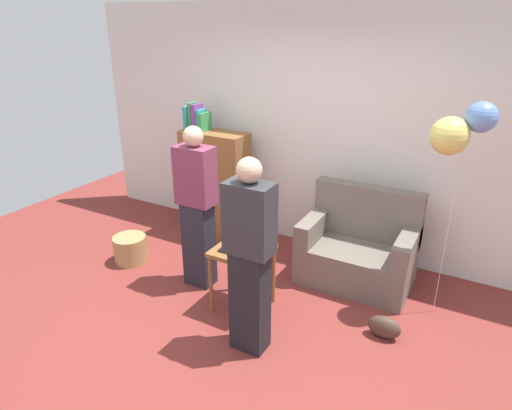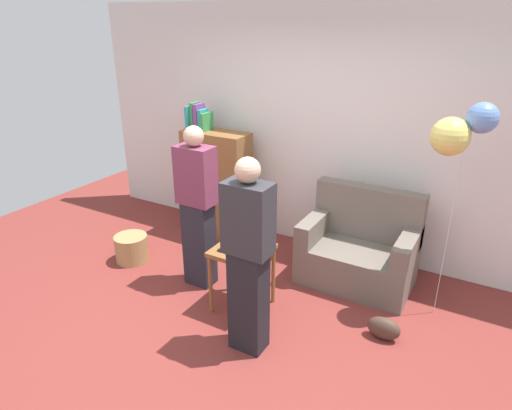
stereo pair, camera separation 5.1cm
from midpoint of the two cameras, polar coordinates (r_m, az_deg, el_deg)
The scene contains 11 objects.
ground_plane at distance 4.03m, azimuth -5.04°, elevation -16.20°, with size 8.00×8.00×0.00m, color maroon.
wall_back at distance 5.09m, azimuth 7.57°, elevation 9.20°, with size 6.00×0.10×2.70m, color silver.
couch at distance 4.70m, azimuth 12.57°, elevation -5.58°, with size 1.10×0.70×0.96m.
bookshelf at distance 5.46m, azimuth -5.46°, elevation 2.81°, with size 0.80×0.36×1.61m.
side_table at distance 4.07m, azimuth -2.10°, elevation -6.73°, with size 0.48×0.48×0.62m.
birthday_cake at distance 4.00m, azimuth -2.13°, elevation -4.91°, with size 0.32×0.32×0.17m.
person_blowing_candles at distance 4.35m, azimuth -7.84°, elevation -0.37°, with size 0.36×0.22×1.63m.
person_holding_cake at distance 3.44m, azimuth -1.24°, elevation -6.73°, with size 0.36×0.22×1.63m.
wicker_basket at distance 5.20m, azimuth -15.95°, elevation -5.40°, with size 0.36×0.36×0.30m, color #A88451.
handbag at distance 4.08m, azimuth 15.62°, elevation -14.71°, with size 0.28×0.14×0.20m, color #473328.
balloon_bunch at distance 3.91m, azimuth 24.14°, elevation 8.69°, with size 0.47×0.36×1.93m.
Camera 1 is at (1.80, -2.57, 2.53)m, focal length 31.49 mm.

